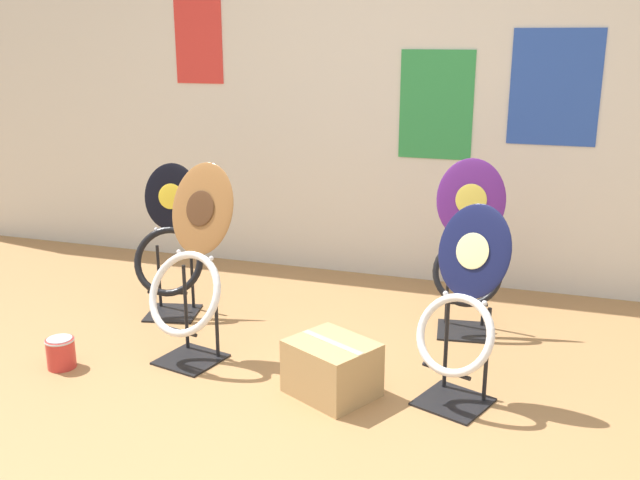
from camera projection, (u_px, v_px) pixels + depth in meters
name	position (u px, v px, depth m)	size (l,w,h in m)	color
wall_back	(411.00, 76.00, 4.38)	(8.00, 0.07, 2.60)	silver
toilet_seat_display_jazz_black	(170.00, 249.00, 3.99)	(0.43, 0.36, 0.85)	black
toilet_seat_display_purple_note	(468.00, 250.00, 3.74)	(0.39, 0.34, 0.92)	black
toilet_seat_display_woodgrain	(192.00, 266.00, 3.40)	(0.46, 0.43, 0.96)	black
toilet_seat_display_navy_moon	(462.00, 310.00, 3.00)	(0.43, 0.41, 0.86)	black
paint_can	(61.00, 352.00, 3.40)	(0.14, 0.14, 0.15)	red
storage_box	(332.00, 368.00, 3.14)	(0.45, 0.43, 0.25)	tan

